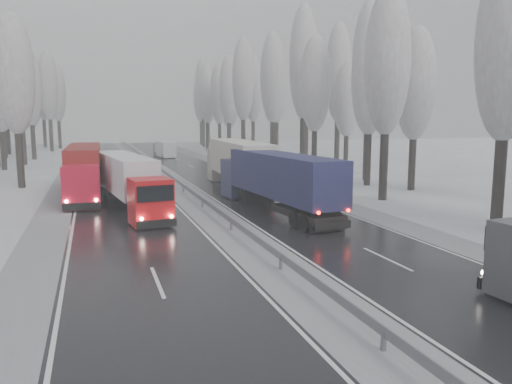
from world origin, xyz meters
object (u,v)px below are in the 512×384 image
box_truck_distant (164,149)px  truck_red_red (84,167)px  truck_red_white (127,178)px  truck_blue_box (275,178)px  truck_cream_box (237,161)px

box_truck_distant → truck_red_red: (-12.22, -40.39, 1.08)m
truck_red_white → truck_red_red: 7.91m
truck_red_red → truck_blue_box: bearing=-41.9°
truck_cream_box → truck_blue_box: bearing=-89.6°
truck_blue_box → truck_cream_box: bearing=82.7°
truck_red_red → truck_cream_box: bearing=-0.6°
truck_blue_box → truck_red_red: 17.30m
truck_blue_box → truck_red_red: size_ratio=1.00×
truck_red_red → truck_red_white: bearing=-66.3°
truck_blue_box → truck_red_white: size_ratio=1.08×
truck_blue_box → truck_red_red: (-12.65, 11.80, 0.02)m
truck_blue_box → box_truck_distant: bearing=85.8°
truck_blue_box → truck_red_red: truck_red_red is taller
box_truck_distant → truck_red_white: bearing=-107.7°
truck_blue_box → box_truck_distant: size_ratio=2.24×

